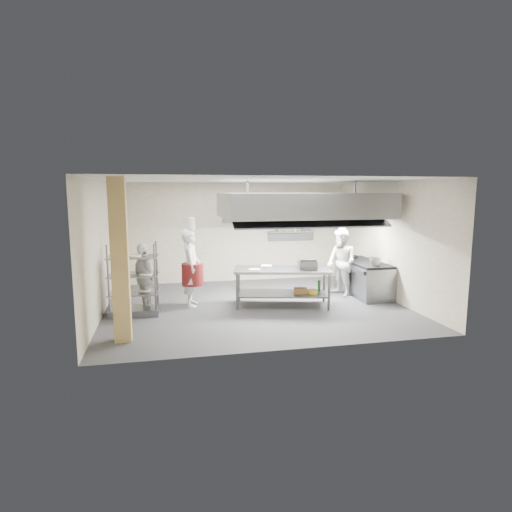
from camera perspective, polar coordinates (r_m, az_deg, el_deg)
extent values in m
plane|color=#303032|center=(10.45, -0.15, -6.59)|extent=(7.00, 7.00, 0.00)
plane|color=silver|center=(10.09, -0.16, 10.09)|extent=(7.00, 7.00, 0.00)
plane|color=#A19780|center=(13.10, -2.91, 3.17)|extent=(7.00, 0.00, 7.00)
plane|color=#A19780|center=(10.04, -20.09, 0.99)|extent=(0.00, 6.00, 6.00)
plane|color=#A19780|center=(11.42, 17.30, 1.98)|extent=(0.00, 6.00, 6.00)
cube|color=tan|center=(8.10, -17.68, -0.62)|extent=(0.30, 0.30, 3.00)
cube|color=gray|center=(10.82, 6.19, 6.76)|extent=(4.00, 2.50, 0.60)
cube|color=white|center=(10.59, 1.51, 5.03)|extent=(1.60, 0.12, 0.04)
cube|color=white|center=(11.15, 10.57, 5.07)|extent=(1.60, 0.12, 0.04)
cube|color=gray|center=(13.35, 4.86, 3.26)|extent=(1.50, 0.28, 0.04)
cube|color=gray|center=(10.27, 3.54, -1.85)|extent=(2.45, 1.44, 0.06)
cube|color=slate|center=(10.39, 3.51, -4.99)|extent=(2.25, 1.30, 0.04)
cube|color=gray|center=(11.82, 14.10, -2.97)|extent=(0.80, 2.00, 0.84)
cube|color=black|center=(11.74, 14.18, -0.82)|extent=(0.78, 1.96, 0.06)
imported|color=white|center=(10.34, -8.65, -1.57)|extent=(0.51, 0.72, 1.86)
imported|color=silver|center=(11.45, 11.29, -0.89)|extent=(0.84, 0.98, 1.77)
imported|color=white|center=(10.11, -14.79, -2.80)|extent=(0.78, 1.00, 1.58)
cube|color=slate|center=(10.26, 6.88, -1.14)|extent=(0.46, 0.38, 0.21)
cube|color=olive|center=(10.32, 5.94, -4.62)|extent=(0.35, 0.28, 0.14)
cylinder|color=slate|center=(11.28, 15.55, -0.58)|extent=(0.29, 0.29, 0.20)
cylinder|color=white|center=(9.97, -15.94, -4.58)|extent=(0.28, 0.28, 0.05)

